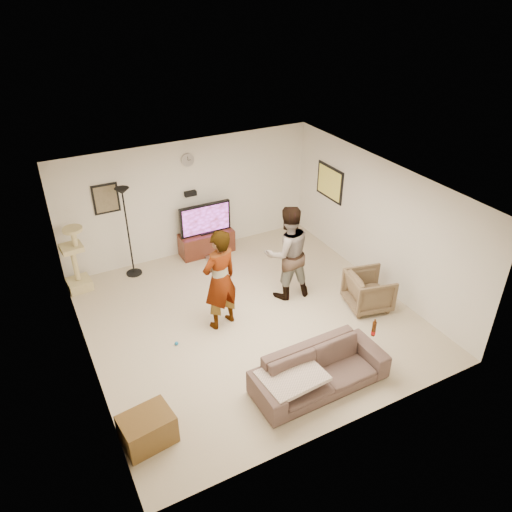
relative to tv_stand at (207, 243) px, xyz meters
name	(u,v)px	position (x,y,z in m)	size (l,w,h in m)	color
floor	(250,318)	(-0.22, -2.50, -0.26)	(5.50, 5.50, 0.02)	#B9AF87
ceiling	(249,188)	(-0.22, -2.50, 2.26)	(5.50, 5.50, 0.02)	white
wall_back	(190,198)	(-0.22, 0.25, 1.00)	(5.50, 0.04, 2.50)	silver
wall_front	(349,358)	(-0.22, -5.25, 1.00)	(5.50, 0.04, 2.50)	silver
wall_left	(80,303)	(-2.97, -2.50, 1.00)	(0.04, 5.50, 2.50)	silver
wall_right	(378,223)	(2.53, -2.50, 1.00)	(0.04, 5.50, 2.50)	silver
wall_clock	(187,160)	(-0.22, 0.22, 1.85)	(0.26, 0.26, 0.04)	silver
wall_speaker	(190,194)	(-0.22, 0.19, 1.13)	(0.25, 0.10, 0.10)	black
picture_back	(106,199)	(-1.92, 0.23, 1.35)	(0.42, 0.03, 0.52)	brown
picture_right	(330,183)	(2.51, -0.90, 1.25)	(0.03, 0.78, 0.62)	#FFEF5A
tv_stand	(207,243)	(0.00, 0.00, 0.00)	(1.18, 0.45, 0.49)	#411C12
console_box	(217,259)	(0.06, -0.40, -0.21)	(0.40, 0.30, 0.07)	silver
tv	(205,219)	(0.00, 0.00, 0.58)	(1.13, 0.08, 0.67)	black
tv_screen	(206,220)	(0.00, -0.04, 0.58)	(1.04, 0.01, 0.59)	#B644DA
floor_lamp	(128,233)	(-1.66, -0.10, 0.70)	(0.32, 0.32, 1.88)	black
cat_tree	(74,259)	(-2.75, -0.14, 0.43)	(0.43, 0.43, 1.35)	tan
person_left	(220,280)	(-0.74, -2.43, 0.68)	(0.68, 0.44, 1.85)	#A6AABD
person_right	(287,253)	(0.73, -2.18, 0.68)	(0.90, 0.70, 1.84)	#32467F
sofa	(320,370)	(-0.06, -4.46, 0.06)	(2.06, 0.81, 0.60)	#4E3B35
throw_blanket	(292,376)	(-0.54, -4.46, 0.16)	(0.90, 0.70, 0.06)	beige
beer_bottle	(374,329)	(0.89, -4.46, 0.48)	(0.06, 0.06, 0.25)	#3E1C08
armchair	(369,291)	(1.86, -3.21, 0.10)	(0.74, 0.77, 0.70)	brown
side_table	(147,429)	(-2.62, -4.25, -0.02)	(0.67, 0.50, 0.45)	brown
toy_ball	(177,343)	(-1.65, -2.60, -0.21)	(0.07, 0.07, 0.07)	#1569A4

